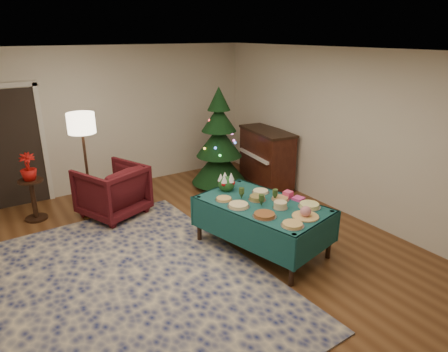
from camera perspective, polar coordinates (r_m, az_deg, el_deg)
room_shell at (r=4.78m, az=-4.66°, el=0.72°), size 7.00×7.00×7.00m
doorway at (r=7.71m, az=-28.02°, el=3.88°), size 1.08×0.04×2.16m
rug at (r=5.14m, az=-13.73°, el=-15.15°), size 3.38×4.34×0.02m
buffet_table at (r=5.55m, az=5.49°, el=-5.27°), size 1.45×2.00×0.70m
platter_0 at (r=4.92m, az=9.75°, el=-6.87°), size 0.29×0.29×0.04m
platter_1 at (r=5.16m, az=11.58°, el=-5.23°), size 0.35×0.35×0.15m
platter_2 at (r=5.47m, az=12.09°, el=-4.15°), size 0.30×0.30×0.06m
platter_3 at (r=5.12m, az=5.80°, el=-5.58°), size 0.31×0.31×0.05m
platter_4 at (r=5.36m, az=8.04°, el=-4.16°), size 0.20×0.20×0.10m
platter_5 at (r=5.64m, az=8.03°, el=-3.23°), size 0.26×0.26×0.04m
platter_6 at (r=5.37m, az=2.08°, el=-4.22°), size 0.30×0.30×0.05m
platter_7 at (r=5.59m, az=4.77°, el=-3.17°), size 0.25×0.25×0.07m
platter_8 at (r=5.86m, az=5.25°, el=-2.22°), size 0.25×0.25×0.04m
platter_9 at (r=5.57m, az=-0.02°, el=-3.32°), size 0.24×0.24×0.04m
goblet_0 at (r=5.60m, az=2.53°, el=-2.44°), size 0.07×0.07×0.16m
goblet_1 at (r=5.59m, az=7.30°, el=-2.65°), size 0.07×0.07×0.16m
goblet_2 at (r=5.39m, az=5.37°, el=-3.44°), size 0.07×0.07×0.16m
napkin_stack at (r=5.68m, az=10.57°, el=-3.20°), size 0.17×0.17×0.04m
gift_box at (r=5.73m, az=9.13°, el=-2.61°), size 0.14×0.14×0.09m
centerpiece at (r=5.89m, az=0.35°, el=-0.93°), size 0.25×0.25×0.29m
armchair at (r=6.85m, az=-15.70°, el=-1.73°), size 1.19×1.16×0.96m
floor_lamp at (r=6.63m, az=-19.63°, el=6.24°), size 0.42×0.42×1.75m
side_table at (r=7.20m, az=-25.54°, el=-3.16°), size 0.39×0.39×0.69m
potted_plant at (r=7.04m, az=-26.11°, el=0.43°), size 0.25×0.44×0.25m
christmas_tree at (r=7.74m, az=-0.72°, el=4.69°), size 1.34×1.34×1.98m
piano at (r=8.00m, az=6.07°, el=2.55°), size 0.76×1.36×1.12m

